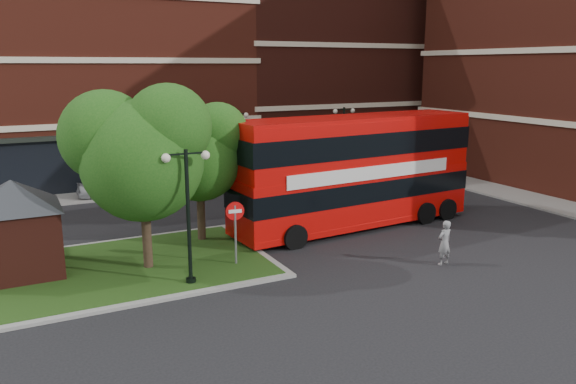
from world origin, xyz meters
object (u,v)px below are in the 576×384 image
car_white (296,173)px  bus (354,164)px  woman (444,243)px  car_silver (112,186)px

car_white → bus: bearing=164.5°
woman → car_white: woman is taller
bus → woman: (0.26, -6.20, -2.23)m
bus → car_white: (2.33, 10.50, -2.39)m
bus → car_white: size_ratio=2.81×
car_silver → car_white: size_ratio=0.90×
woman → car_white: 16.83m
car_silver → car_white: car_white is taller
woman → car_silver: size_ratio=0.45×
bus → car_white: bus is taller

